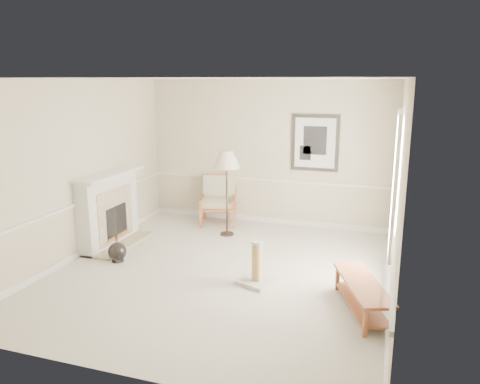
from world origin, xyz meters
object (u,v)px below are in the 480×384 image
Objects in this scene: floor_vase at (117,252)px; scratching_post at (257,270)px; floor_lamp at (227,162)px; armchair at (219,198)px; bench at (362,292)px.

scratching_post is at bearing -2.73° from floor_vase.
floor_lamp is 2.57m from scratching_post.
armchair is 1.48× the size of scratching_post.
bench is at bearing -13.89° from scratching_post.
floor_vase is 1.34× the size of scratching_post.
floor_lamp is at bearing -74.89° from armchair.
floor_vase reaches higher than scratching_post.
floor_lamp reaches higher than scratching_post.
armchair is at bearing 121.15° from floor_lamp.
armchair is 0.60× the size of floor_lamp.
scratching_post is (-1.51, 0.37, -0.05)m from bench.
armchair is 4.37m from bench.
floor_vase is at bearing -123.04° from armchair.
floor_lamp is 2.49× the size of scratching_post.
floor_lamp reaches higher than bench.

